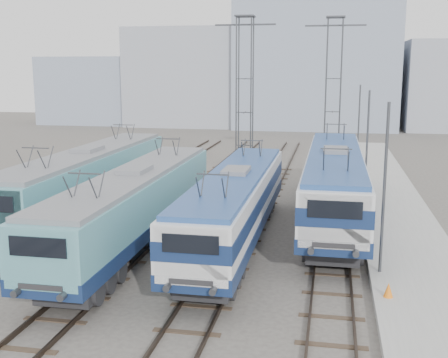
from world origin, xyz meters
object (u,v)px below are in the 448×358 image
at_px(mast_mid, 367,150).
at_px(safety_cone, 388,290).
at_px(locomotive_center_left, 134,203).
at_px(locomotive_far_left, 87,178).
at_px(catenary_tower_west, 245,90).
at_px(catenary_tower_east, 333,90).
at_px(locomotive_center_right, 235,201).
at_px(mast_rear, 358,129).
at_px(locomotive_far_right, 334,179).
at_px(mast_front, 384,193).

xyz_separation_m(mast_mid, safety_cone, (0.09, -14.56, -2.94)).
distance_m(locomotive_center_left, safety_cone, 11.89).
height_order(locomotive_far_left, locomotive_center_left, locomotive_far_left).
height_order(catenary_tower_west, catenary_tower_east, same).
distance_m(locomotive_far_left, catenary_tower_east, 20.76).
relative_size(locomotive_far_left, mast_mid, 2.62).
bearing_deg(locomotive_center_left, locomotive_far_left, 133.03).
relative_size(locomotive_center_right, mast_mid, 2.45).
distance_m(locomotive_center_left, locomotive_center_right, 4.66).
bearing_deg(mast_rear, locomotive_center_right, -106.83).
bearing_deg(locomotive_far_right, safety_cone, -79.77).
bearing_deg(locomotive_far_left, catenary_tower_east, 49.26).
relative_size(locomotive_far_left, catenary_tower_west, 1.53).
bearing_deg(locomotive_center_right, locomotive_far_right, 49.15).
relative_size(locomotive_center_left, catenary_tower_east, 1.46).
bearing_deg(catenary_tower_east, catenary_tower_west, -162.90).
distance_m(locomotive_far_left, catenary_tower_west, 15.61).
bearing_deg(mast_mid, catenary_tower_east, 101.86).
height_order(locomotive_center_left, mast_rear, mast_rear).
bearing_deg(catenary_tower_east, locomotive_center_left, -113.42).
height_order(mast_front, safety_cone, mast_front).
distance_m(locomotive_far_left, mast_rear, 23.22).
distance_m(locomotive_center_left, mast_front, 11.08).
relative_size(catenary_tower_east, mast_rear, 1.71).
distance_m(catenary_tower_west, safety_cone, 24.93).
xyz_separation_m(locomotive_center_left, mast_mid, (10.85, 10.20, 1.31)).
xyz_separation_m(catenary_tower_east, safety_cone, (2.19, -24.56, -6.08)).
bearing_deg(mast_mid, safety_cone, -89.63).
height_order(locomotive_center_right, mast_mid, mast_mid).
bearing_deg(mast_front, catenary_tower_east, 95.45).
height_order(locomotive_far_left, mast_rear, mast_rear).
height_order(locomotive_far_left, locomotive_far_right, locomotive_far_right).
xyz_separation_m(locomotive_center_right, mast_mid, (6.35, 8.99, 1.30)).
bearing_deg(safety_cone, catenary_tower_east, 95.11).
relative_size(locomotive_center_right, mast_front, 2.45).
bearing_deg(catenary_tower_west, safety_cone, -68.92).
height_order(locomotive_far_left, safety_cone, locomotive_far_left).
bearing_deg(locomotive_center_right, mast_mid, 54.77).
relative_size(locomotive_far_right, catenary_tower_east, 1.57).
height_order(locomotive_far_right, safety_cone, locomotive_far_right).
relative_size(locomotive_center_right, catenary_tower_east, 1.43).
distance_m(locomotive_center_left, mast_mid, 14.95).
bearing_deg(catenary_tower_east, mast_rear, 43.60).
xyz_separation_m(mast_front, mast_rear, (0.00, 24.00, 0.00)).
bearing_deg(locomotive_center_right, catenary_tower_west, 97.54).
height_order(catenary_tower_west, mast_front, catenary_tower_west).
bearing_deg(mast_rear, locomotive_far_left, -131.45).
distance_m(catenary_tower_west, mast_front, 22.00).
height_order(locomotive_far_right, catenary_tower_west, catenary_tower_west).
height_order(catenary_tower_west, mast_mid, catenary_tower_west).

